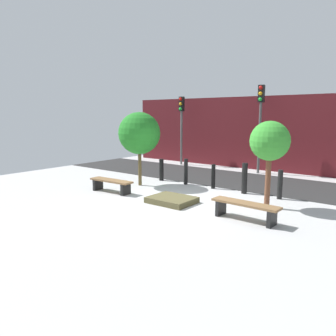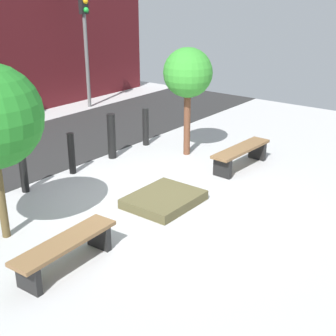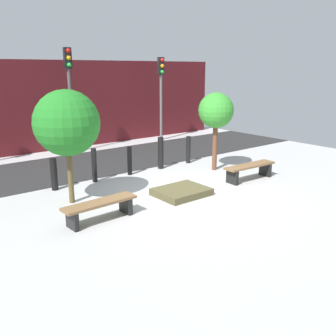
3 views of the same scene
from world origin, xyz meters
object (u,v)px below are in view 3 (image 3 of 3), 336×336
bollard_far_left (54,174)px  traffic_light_mid_west (69,82)px  bench_left (100,207)px  tree_behind_left_bench (67,123)px  planter_bed (181,192)px  bollard_center (130,161)px  bench_right (250,169)px  bollard_left (94,165)px  bollard_far_right (188,150)px  traffic_light_mid_east (161,84)px  bollard_right (161,153)px  tree_behind_right_bench (216,111)px

bollard_far_left → traffic_light_mid_west: size_ratio=0.22×
bench_left → tree_behind_left_bench: bearing=87.3°
planter_bed → bollard_center: size_ratio=1.49×
bench_right → tree_behind_left_bench: size_ratio=0.65×
bollard_left → bollard_far_right: bearing=0.0°
bench_left → bollard_left: bearing=61.9°
bollard_center → traffic_light_mid_east: 6.47m
traffic_light_mid_west → tree_behind_left_bench: bearing=-115.2°
tree_behind_left_bench → bollard_far_right: 5.41m
bollard_right → bench_right: bearing=-64.6°
bench_left → bollard_right: size_ratio=1.62×
bollard_far_right → bollard_center: bearing=180.0°
planter_bed → bollard_right: bearing=63.9°
bollard_left → bollard_right: bearing=0.0°
planter_bed → bollard_far_left: size_ratio=1.50×
bollard_center → traffic_light_mid_west: bearing=90.0°
planter_bed → traffic_light_mid_east: size_ratio=0.36×
tree_behind_left_bench → bollard_far_right: tree_behind_left_bench is taller
bollard_far_left → bollard_right: size_ratio=0.84×
bollard_far_right → traffic_light_mid_east: traffic_light_mid_east is taller
bollard_right → traffic_light_mid_east: 5.65m
traffic_light_mid_east → tree_behind_left_bench: bearing=-142.4°
bench_right → bollard_left: bollard_left is taller
traffic_light_mid_east → bollard_far_right: bearing=-115.4°
tree_behind_right_bench → bollard_center: tree_behind_right_bench is taller
bollard_far_right → bench_right: bearing=-88.7°
bollard_far_left → bollard_center: bearing=0.0°
bench_right → traffic_light_mid_east: (1.91, 6.90, 2.26)m
bollard_left → bollard_center: bearing=0.0°
bench_left → bollard_left: 3.04m
bench_left → traffic_light_mid_east: size_ratio=0.46×
tree_behind_left_bench → bollard_left: size_ratio=2.78×
tree_behind_right_bench → bollard_far_right: (-0.06, 1.25, -1.47)m
bollard_center → bollard_far_right: size_ratio=0.95×
bollard_far_left → traffic_light_mid_east: 8.38m
tree_behind_right_bench → traffic_light_mid_west: traffic_light_mid_west is taller
tree_behind_right_bench → bollard_center: (-2.55, 1.25, -1.49)m
bench_right → bollard_left: size_ratio=1.80×
bollard_far_left → tree_behind_right_bench: bearing=-13.9°
traffic_light_mid_east → bollard_right: bearing=-127.7°
bench_left → bench_right: (5.10, 0.00, 0.02)m
bench_left → planter_bed: 2.57m
bench_left → bollard_far_left: 2.75m
tree_behind_right_bench → bollard_far_left: bearing=166.1°
bench_left → tree_behind_left_bench: 2.26m
bench_left → planter_bed: bearing=1.8°
planter_bed → bollard_center: bearing=90.0°
planter_bed → bollard_left: (-1.24, 2.54, 0.42)m
bollard_far_left → bench_right: bearing=-28.6°
bollard_center → planter_bed: bearing=-90.0°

